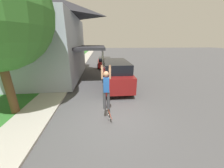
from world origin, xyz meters
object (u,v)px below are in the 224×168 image
at_px(car_down_street, 105,62).
at_px(skateboard, 109,113).
at_px(suv_parked, 116,74).
at_px(skateboarder, 106,88).

distance_m(car_down_street, skateboard, 12.43).
bearing_deg(suv_parked, skateboarder, -102.73).
distance_m(suv_parked, car_down_street, 8.33).
bearing_deg(skateboard, skateboarder, 162.67).
bearing_deg(skateboard, suv_parked, 79.05).
relative_size(car_down_street, skateboarder, 2.03).
distance_m(suv_parked, skateboard, 4.27).
height_order(suv_parked, skateboarder, skateboarder).
height_order(suv_parked, skateboard, suv_parked).
xyz_separation_m(suv_parked, car_down_street, (-0.60, 8.30, -0.45)).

